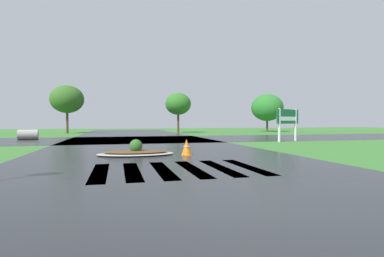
# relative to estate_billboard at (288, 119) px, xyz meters

# --- Properties ---
(ground_plane) EXTENTS (120.00, 120.00, 0.10)m
(ground_plane) POSITION_rel_estate_billboard_xyz_m (-10.29, -14.63, -1.72)
(ground_plane) COLOR #38722D
(asphalt_roadway) EXTENTS (11.31, 80.00, 0.01)m
(asphalt_roadway) POSITION_rel_estate_billboard_xyz_m (-10.29, -4.63, -1.66)
(asphalt_roadway) COLOR #232628
(asphalt_roadway) RESTS_ON ground
(asphalt_cross_road) EXTENTS (90.00, 10.18, 0.01)m
(asphalt_cross_road) POSITION_rel_estate_billboard_xyz_m (-10.29, 5.14, -1.66)
(asphalt_cross_road) COLOR #232628
(asphalt_cross_road) RESTS_ON ground
(crosswalk_stripes) EXTENTS (4.95, 3.46, 0.01)m
(crosswalk_stripes) POSITION_rel_estate_billboard_xyz_m (-10.29, -10.59, -1.66)
(crosswalk_stripes) COLOR white
(crosswalk_stripes) RESTS_ON ground
(estate_billboard) EXTENTS (2.44, 1.21, 2.39)m
(estate_billboard) POSITION_rel_estate_billboard_xyz_m (0.00, 0.00, 0.00)
(estate_billboard) COLOR white
(estate_billboard) RESTS_ON ground
(median_island) EXTENTS (3.29, 1.81, 0.68)m
(median_island) POSITION_rel_estate_billboard_xyz_m (-11.27, -6.35, -1.53)
(median_island) COLOR #9E9B93
(median_island) RESTS_ON ground
(drainage_pipe_stack) EXTENTS (1.55, 0.99, 0.81)m
(drainage_pipe_stack) POSITION_rel_estate_billboard_xyz_m (-18.99, 7.06, -1.27)
(drainage_pipe_stack) COLOR #9E9B93
(drainage_pipe_stack) RESTS_ON ground
(traffic_cone) EXTENTS (0.45, 0.45, 0.70)m
(traffic_cone) POSITION_rel_estate_billboard_xyz_m (-9.17, -6.95, -1.33)
(traffic_cone) COLOR orange
(traffic_cone) RESTS_ON ground
(background_treeline) EXTENTS (44.85, 6.03, 5.94)m
(background_treeline) POSITION_rel_estate_billboard_xyz_m (-6.24, 19.57, 2.10)
(background_treeline) COLOR #4C3823
(background_treeline) RESTS_ON ground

